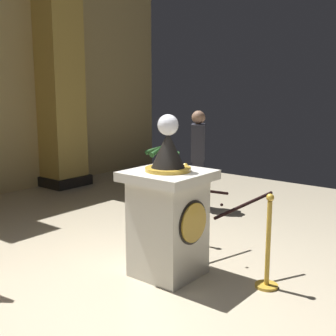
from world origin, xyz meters
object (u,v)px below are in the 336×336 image
Objects in this scene: stanchion_far at (185,215)px; stanchion_near at (268,255)px; potted_palm_right at (162,179)px; bystander_guest at (198,157)px; pedestal_clock at (168,213)px.

stanchion_near is at bearing -110.75° from stanchion_far.
potted_palm_right is at bearing 46.49° from stanchion_far.
pedestal_clock is at bearing -151.65° from bystander_guest.
potted_palm_right is at bearing 75.28° from bystander_guest.
pedestal_clock is 1.13m from stanchion_near.
bystander_guest is (1.48, 0.83, 0.50)m from stanchion_far.
stanchion_near is 1.58m from stanchion_far.
stanchion_far is at bearing -150.61° from bystander_guest.
pedestal_clock is 2.76m from bystander_guest.
bystander_guest reaches higher than stanchion_near.
pedestal_clock reaches higher than bystander_guest.
stanchion_near is at bearing -131.46° from bystander_guest.
pedestal_clock is at bearing 111.04° from stanchion_near.
bystander_guest reaches higher than stanchion_far.
pedestal_clock is 1.07× the size of bystander_guest.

